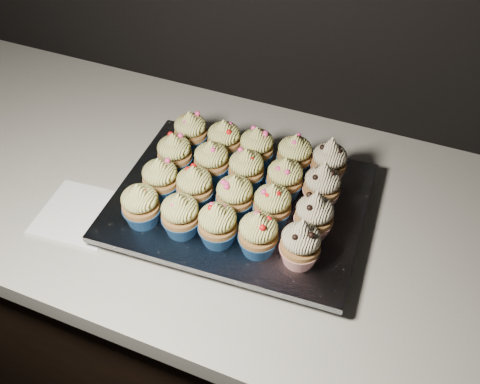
% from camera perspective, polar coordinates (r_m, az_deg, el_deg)
% --- Properties ---
extents(cabinet, '(2.40, 0.60, 0.86)m').
position_cam_1_polar(cabinet, '(1.38, -4.87, -13.24)').
color(cabinet, black).
rests_on(cabinet, ground).
extents(worktop, '(2.44, 0.64, 0.04)m').
position_cam_1_polar(worktop, '(1.03, -6.37, 0.29)').
color(worktop, silver).
rests_on(worktop, cabinet).
extents(napkin, '(0.15, 0.15, 0.00)m').
position_cam_1_polar(napkin, '(0.99, -16.68, -2.24)').
color(napkin, white).
rests_on(napkin, worktop).
extents(baking_tray, '(0.41, 0.32, 0.02)m').
position_cam_1_polar(baking_tray, '(0.94, 0.00, -1.69)').
color(baking_tray, black).
rests_on(baking_tray, worktop).
extents(foil_lining, '(0.45, 0.36, 0.01)m').
position_cam_1_polar(foil_lining, '(0.93, 0.00, -0.96)').
color(foil_lining, silver).
rests_on(foil_lining, baking_tray).
extents(cupcake_0, '(0.06, 0.06, 0.08)m').
position_cam_1_polar(cupcake_0, '(0.88, -10.55, -1.38)').
color(cupcake_0, navy).
rests_on(cupcake_0, foil_lining).
extents(cupcake_1, '(0.06, 0.06, 0.08)m').
position_cam_1_polar(cupcake_1, '(0.85, -6.38, -2.42)').
color(cupcake_1, navy).
rests_on(cupcake_1, foil_lining).
extents(cupcake_2, '(0.06, 0.06, 0.08)m').
position_cam_1_polar(cupcake_2, '(0.84, -2.41, -3.45)').
color(cupcake_2, navy).
rests_on(cupcake_2, foil_lining).
extents(cupcake_3, '(0.06, 0.06, 0.08)m').
position_cam_1_polar(cupcake_3, '(0.82, 1.96, -4.48)').
color(cupcake_3, navy).
rests_on(cupcake_3, foil_lining).
extents(cupcake_4, '(0.06, 0.06, 0.10)m').
position_cam_1_polar(cupcake_4, '(0.81, 6.47, -5.48)').
color(cupcake_4, '#B32318').
rests_on(cupcake_4, foil_lining).
extents(cupcake_5, '(0.06, 0.06, 0.08)m').
position_cam_1_polar(cupcake_5, '(0.92, -8.47, 1.39)').
color(cupcake_5, navy).
rests_on(cupcake_5, foil_lining).
extents(cupcake_6, '(0.06, 0.06, 0.08)m').
position_cam_1_polar(cupcake_6, '(0.90, -4.86, 0.56)').
color(cupcake_6, navy).
rests_on(cupcake_6, foil_lining).
extents(cupcake_7, '(0.06, 0.06, 0.08)m').
position_cam_1_polar(cupcake_7, '(0.88, -0.58, -0.43)').
color(cupcake_7, navy).
rests_on(cupcake_7, foil_lining).
extents(cupcake_8, '(0.06, 0.06, 0.08)m').
position_cam_1_polar(cupcake_8, '(0.87, 3.47, -1.38)').
color(cupcake_8, navy).
rests_on(cupcake_8, foil_lining).
extents(cupcake_9, '(0.06, 0.06, 0.10)m').
position_cam_1_polar(cupcake_9, '(0.85, 7.92, -2.46)').
color(cupcake_9, '#B32318').
rests_on(cupcake_9, foil_lining).
extents(cupcake_10, '(0.06, 0.06, 0.08)m').
position_cam_1_polar(cupcake_10, '(0.96, -6.99, 4.05)').
color(cupcake_10, navy).
rests_on(cupcake_10, foil_lining).
extents(cupcake_11, '(0.06, 0.06, 0.08)m').
position_cam_1_polar(cupcake_11, '(0.94, -3.07, 3.29)').
color(cupcake_11, navy).
rests_on(cupcake_11, foil_lining).
extents(cupcake_12, '(0.06, 0.06, 0.08)m').
position_cam_1_polar(cupcake_12, '(0.93, 0.67, 2.43)').
color(cupcake_12, navy).
rests_on(cupcake_12, foil_lining).
extents(cupcake_13, '(0.06, 0.06, 0.08)m').
position_cam_1_polar(cupcake_13, '(0.91, 4.79, 1.44)').
color(cupcake_13, navy).
rests_on(cupcake_13, foil_lining).
extents(cupcake_14, '(0.06, 0.06, 0.10)m').
position_cam_1_polar(cupcake_14, '(0.90, 8.74, 0.68)').
color(cupcake_14, '#B32318').
rests_on(cupcake_14, foil_lining).
extents(cupcake_15, '(0.06, 0.06, 0.08)m').
position_cam_1_polar(cupcake_15, '(1.01, -5.29, 6.43)').
color(cupcake_15, navy).
rests_on(cupcake_15, foil_lining).
extents(cupcake_16, '(0.06, 0.06, 0.08)m').
position_cam_1_polar(cupcake_16, '(0.99, -1.71, 5.55)').
color(cupcake_16, navy).
rests_on(cupcake_16, foil_lining).
extents(cupcake_17, '(0.06, 0.06, 0.08)m').
position_cam_1_polar(cupcake_17, '(0.97, 1.78, 4.76)').
color(cupcake_17, navy).
rests_on(cupcake_17, foil_lining).
extents(cupcake_18, '(0.06, 0.06, 0.08)m').
position_cam_1_polar(cupcake_18, '(0.96, 5.81, 3.93)').
color(cupcake_18, navy).
rests_on(cupcake_18, foil_lining).
extents(cupcake_19, '(0.06, 0.06, 0.10)m').
position_cam_1_polar(cupcake_19, '(0.95, 9.48, 3.24)').
color(cupcake_19, '#B32318').
rests_on(cupcake_19, foil_lining).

